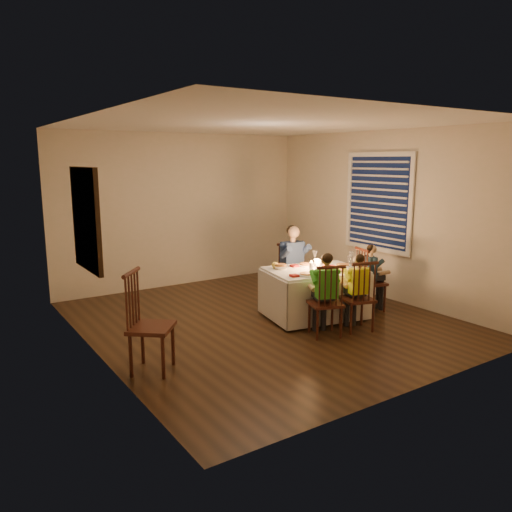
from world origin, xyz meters
TOP-DOWN VIEW (x-y plane):
  - ground at (0.00, 0.00)m, footprint 5.00×5.00m
  - wall_left at (-2.25, 0.00)m, footprint 0.02×5.00m
  - wall_right at (2.25, 0.00)m, footprint 0.02×5.00m
  - wall_back at (0.00, 2.50)m, footprint 4.50×0.02m
  - ceiling at (0.00, 0.00)m, footprint 5.00×5.00m
  - dining_table at (0.67, -0.24)m, footprint 1.46×1.17m
  - chair_adult at (0.82, 0.44)m, footprint 0.40×0.39m
  - chair_near_left at (0.29, -0.89)m, footprint 0.48×0.47m
  - chair_near_right at (0.76, -0.96)m, footprint 0.47×0.45m
  - chair_end at (1.56, -0.44)m, footprint 0.45×0.46m
  - chair_extra at (-1.90, -0.71)m, footprint 0.60×0.60m
  - adult at (0.82, 0.44)m, footprint 0.45×0.42m
  - child_green at (0.29, -0.89)m, footprint 0.43×0.41m
  - child_yellow at (0.76, -0.96)m, footprint 0.38×0.36m
  - child_teal at (1.56, -0.44)m, footprint 0.34×0.36m
  - setting_adult at (0.71, 0.01)m, footprint 0.30×0.30m
  - setting_green at (0.34, -0.46)m, footprint 0.30×0.30m
  - setting_yellow at (0.86, -0.53)m, footprint 0.30×0.30m
  - setting_teal at (1.11, -0.31)m, footprint 0.30×0.30m
  - candle_left at (0.61, -0.23)m, footprint 0.06×0.06m
  - candle_right at (0.74, -0.25)m, footprint 0.06×0.06m
  - squash at (0.25, 0.12)m, footprint 0.09×0.09m
  - orange_fruit at (0.86, -0.23)m, footprint 0.08×0.08m
  - serving_bowl at (0.29, 0.04)m, footprint 0.27×0.27m
  - wall_mirror at (-2.22, 0.30)m, footprint 0.06×0.95m
  - window_blinds at (2.21, 0.10)m, footprint 0.07×1.34m

SIDE VIEW (x-z plane):
  - ground at x=0.00m, z-range 0.00..0.00m
  - chair_adult at x=0.82m, z-range -0.46..0.46m
  - chair_near_left at x=0.29m, z-range -0.46..0.46m
  - chair_near_right at x=0.76m, z-range -0.46..0.46m
  - chair_end at x=1.56m, z-range -0.46..0.46m
  - chair_extra at x=-1.90m, z-range -0.53..0.53m
  - adult at x=0.82m, z-range -0.60..0.60m
  - child_green at x=0.29m, z-range -0.52..0.52m
  - child_yellow at x=0.76m, z-range -0.50..0.50m
  - child_teal at x=1.56m, z-range -0.48..0.48m
  - dining_table at x=0.67m, z-range 0.16..0.80m
  - setting_adult at x=0.71m, z-range 0.68..0.70m
  - setting_green at x=0.34m, z-range 0.68..0.70m
  - setting_yellow at x=0.86m, z-range 0.68..0.70m
  - setting_teal at x=1.11m, z-range 0.68..0.70m
  - serving_bowl at x=0.29m, z-range 0.68..0.73m
  - orange_fruit at x=0.86m, z-range 0.68..0.76m
  - squash at x=0.25m, z-range 0.68..0.77m
  - candle_left at x=0.61m, z-range 0.68..0.78m
  - candle_right at x=0.74m, z-range 0.68..0.78m
  - wall_left at x=-2.25m, z-range 0.00..2.60m
  - wall_right at x=2.25m, z-range 0.00..2.60m
  - wall_back at x=0.00m, z-range 0.00..2.60m
  - wall_mirror at x=-2.22m, z-range 0.92..2.08m
  - window_blinds at x=2.21m, z-range 0.73..2.27m
  - ceiling at x=0.00m, z-range 2.60..2.60m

